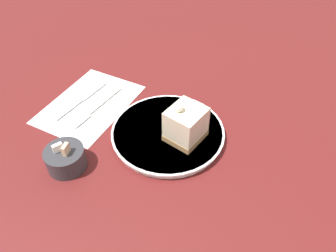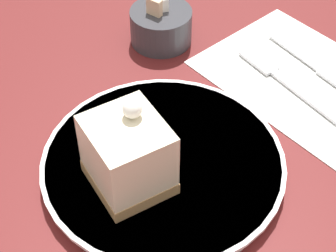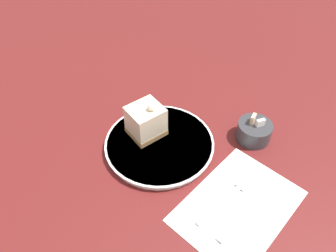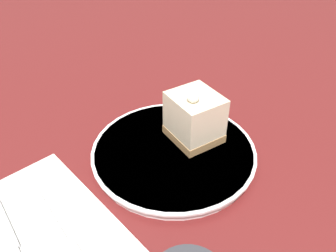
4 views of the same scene
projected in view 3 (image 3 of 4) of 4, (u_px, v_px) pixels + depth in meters
The scene contains 7 objects.
ground_plane at pixel (151, 153), 0.75m from camera, with size 4.00×4.00×0.00m, color #5B1919.
plate at pixel (160, 144), 0.76m from camera, with size 0.25×0.25×0.02m.
cake_slice at pixel (146, 121), 0.75m from camera, with size 0.08×0.08×0.10m.
napkin at pixel (238, 206), 0.65m from camera, with size 0.20×0.26×0.00m.
fork at pixel (233, 193), 0.67m from camera, with size 0.02×0.18×0.00m.
knife at pixel (243, 218), 0.63m from camera, with size 0.02×0.18×0.00m.
sugar_bowl at pixel (254, 131), 0.77m from camera, with size 0.08×0.08×0.07m.
Camera 3 is at (0.38, -0.30, 0.58)m, focal length 35.00 mm.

